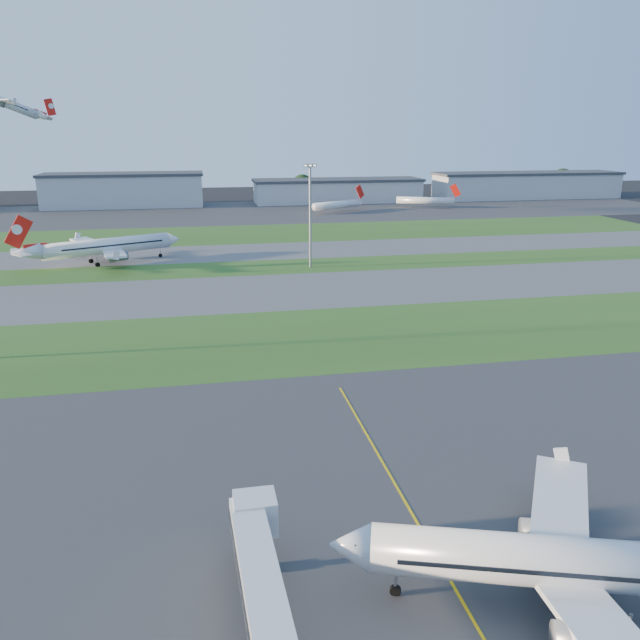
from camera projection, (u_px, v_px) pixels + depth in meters
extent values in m
plane|color=black|center=(360.00, 523.00, 55.63)|extent=(700.00, 700.00, 0.00)
cube|color=#333335|center=(360.00, 523.00, 55.62)|extent=(300.00, 70.00, 0.01)
cube|color=#2A541C|center=(282.00, 340.00, 104.44)|extent=(300.00, 34.00, 0.01)
cube|color=#515154|center=(261.00, 292.00, 135.42)|extent=(300.00, 32.00, 0.01)
cube|color=#2A541C|center=(251.00, 268.00, 158.89)|extent=(300.00, 18.00, 0.01)
cube|color=#515154|center=(245.00, 252.00, 179.55)|extent=(300.00, 26.00, 0.01)
cube|color=#2A541C|center=(237.00, 234.00, 210.53)|extent=(300.00, 40.00, 0.01)
cube|color=#333335|center=(228.00, 212.00, 266.85)|extent=(400.00, 80.00, 0.01)
cube|color=gold|center=(413.00, 517.00, 56.54)|extent=(0.25, 60.00, 0.02)
cube|color=silver|center=(267.00, 617.00, 39.52)|extent=(3.44, 24.08, 2.60)
cube|color=black|center=(267.00, 617.00, 39.52)|extent=(3.59, 24.08, 0.80)
cube|color=silver|center=(255.00, 513.00, 50.27)|extent=(3.40, 3.00, 3.00)
cylinder|color=gray|center=(258.00, 553.00, 49.19)|extent=(0.70, 0.70, 3.20)
cube|color=black|center=(259.00, 567.00, 49.55)|extent=(2.20, 1.20, 0.70)
cylinder|color=silver|center=(573.00, 563.00, 44.41)|extent=(28.53, 12.35, 3.65)
cube|color=silver|center=(560.00, 508.00, 51.73)|extent=(11.29, 14.51, 1.48)
cylinder|color=gray|center=(546.00, 533.00, 50.20)|extent=(4.52, 3.34, 2.21)
cylinder|color=silver|center=(107.00, 246.00, 163.21)|extent=(31.60, 17.38, 4.16)
cube|color=red|center=(19.00, 232.00, 150.02)|extent=(6.62, 3.29, 8.28)
cube|color=silver|center=(93.00, 244.00, 169.57)|extent=(14.07, 15.91, 1.69)
cube|color=silver|center=(114.00, 254.00, 155.95)|extent=(7.82, 17.03, 1.69)
cylinder|color=gray|center=(103.00, 249.00, 168.96)|extent=(5.23, 4.19, 2.52)
cylinder|color=gray|center=(118.00, 256.00, 159.08)|extent=(5.23, 4.19, 2.52)
cube|color=red|center=(46.00, 89.00, 230.03)|extent=(5.27, 2.74, 6.65)
cube|color=silver|center=(6.00, 101.00, 217.04)|extent=(11.44, 12.67, 1.36)
cylinder|color=gray|center=(1.00, 104.00, 218.05)|extent=(4.20, 3.41, 2.02)
cylinder|color=silver|center=(338.00, 205.00, 266.10)|extent=(24.33, 15.31, 3.20)
cube|color=red|center=(360.00, 192.00, 272.67)|extent=(4.68, 2.75, 6.16)
cylinder|color=silver|center=(425.00, 201.00, 281.98)|extent=(25.07, 13.45, 3.20)
cube|color=red|center=(455.00, 190.00, 277.83)|extent=(4.85, 2.37, 6.16)
cylinder|color=gray|center=(310.00, 218.00, 156.13)|extent=(0.60, 0.60, 25.00)
cube|color=gray|center=(310.00, 165.00, 152.37)|extent=(3.20, 0.50, 0.80)
cube|color=#FFF2CC|center=(310.00, 165.00, 152.37)|extent=(2.80, 0.70, 0.35)
cube|color=#979A9F|center=(124.00, 191.00, 284.71)|extent=(70.00, 22.00, 14.00)
cube|color=#383A3F|center=(123.00, 174.00, 282.50)|extent=(71.40, 23.00, 1.20)
cube|color=#979A9F|center=(338.00, 192.00, 303.67)|extent=(80.00, 22.00, 10.00)
cube|color=#383A3F|center=(338.00, 180.00, 302.04)|extent=(81.60, 23.00, 1.20)
cube|color=#979A9F|center=(526.00, 186.00, 321.76)|extent=(95.00, 22.00, 12.00)
cube|color=#383A3F|center=(528.00, 173.00, 319.84)|extent=(96.90, 23.00, 1.20)
cylinder|color=black|center=(181.00, 199.00, 301.15)|extent=(1.00, 1.00, 3.60)
sphere|color=black|center=(181.00, 191.00, 299.97)|extent=(9.90, 9.90, 9.90)
cylinder|color=black|center=(303.00, 196.00, 314.90)|extent=(1.00, 1.00, 4.20)
sphere|color=black|center=(302.00, 186.00, 313.53)|extent=(11.55, 11.55, 11.55)
cylinder|color=black|center=(444.00, 194.00, 326.87)|extent=(1.00, 1.00, 3.80)
sphere|color=black|center=(444.00, 185.00, 325.63)|extent=(10.45, 10.45, 10.45)
cylinder|color=black|center=(561.00, 190.00, 343.38)|extent=(1.00, 1.00, 4.60)
sphere|color=black|center=(562.00, 180.00, 341.87)|extent=(12.65, 12.65, 12.65)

